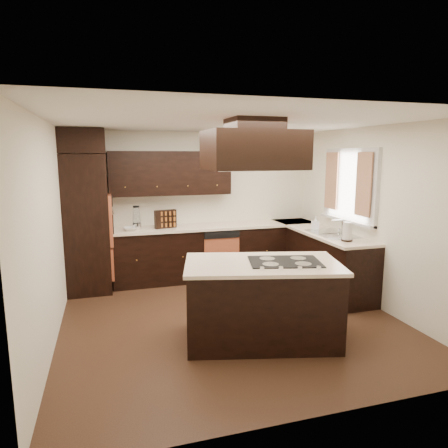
% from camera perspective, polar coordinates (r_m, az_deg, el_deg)
% --- Properties ---
extents(floor, '(4.20, 4.20, 0.02)m').
position_cam_1_polar(floor, '(5.36, 0.82, -13.44)').
color(floor, '#533320').
rests_on(floor, ground).
extents(ceiling, '(4.20, 4.20, 0.02)m').
position_cam_1_polar(ceiling, '(4.94, 0.89, 14.50)').
color(ceiling, white).
rests_on(ceiling, ground).
extents(wall_back, '(4.20, 0.02, 2.50)m').
position_cam_1_polar(wall_back, '(7.02, -4.29, 2.79)').
color(wall_back, '#F0E8CC').
rests_on(wall_back, ground).
extents(wall_front, '(4.20, 0.02, 2.50)m').
position_cam_1_polar(wall_front, '(3.10, 12.64, -6.51)').
color(wall_front, '#F0E8CC').
rests_on(wall_front, ground).
extents(wall_left, '(0.02, 4.20, 2.50)m').
position_cam_1_polar(wall_left, '(4.82, -23.85, -1.28)').
color(wall_left, '#F0E8CC').
rests_on(wall_left, ground).
extents(wall_right, '(0.02, 4.20, 2.50)m').
position_cam_1_polar(wall_right, '(5.97, 20.58, 0.94)').
color(wall_right, '#F0E8CC').
rests_on(wall_right, ground).
extents(oven_column, '(0.65, 0.75, 2.12)m').
position_cam_1_polar(oven_column, '(6.50, -18.97, 0.01)').
color(oven_column, black).
rests_on(oven_column, floor).
extents(wall_oven_face, '(0.05, 0.62, 0.78)m').
position_cam_1_polar(wall_oven_face, '(6.48, -15.91, 0.69)').
color(wall_oven_face, '#C55D39').
rests_on(wall_oven_face, oven_column).
extents(base_cabinets_back, '(2.93, 0.60, 0.88)m').
position_cam_1_polar(base_cabinets_back, '(6.88, -3.37, -4.22)').
color(base_cabinets_back, black).
rests_on(base_cabinets_back, floor).
extents(base_cabinets_right, '(0.60, 2.40, 0.88)m').
position_cam_1_polar(base_cabinets_right, '(6.70, 13.39, -4.86)').
color(base_cabinets_right, black).
rests_on(base_cabinets_right, floor).
extents(countertop_back, '(2.93, 0.63, 0.04)m').
position_cam_1_polar(countertop_back, '(6.77, -3.38, -0.47)').
color(countertop_back, '#F7E1C4').
rests_on(countertop_back, base_cabinets_back).
extents(countertop_right, '(0.63, 2.40, 0.04)m').
position_cam_1_polar(countertop_right, '(6.59, 13.43, -1.00)').
color(countertop_right, '#F7E1C4').
rests_on(countertop_right, base_cabinets_right).
extents(upper_cabinets, '(2.00, 0.34, 0.72)m').
position_cam_1_polar(upper_cabinets, '(6.72, -7.64, 7.21)').
color(upper_cabinets, black).
rests_on(upper_cabinets, wall_back).
extents(dishwasher_front, '(0.60, 0.05, 0.72)m').
position_cam_1_polar(dishwasher_front, '(6.68, -0.33, -5.01)').
color(dishwasher_front, '#C55D39').
rests_on(dishwasher_front, floor).
extents(window_frame, '(0.06, 1.32, 1.12)m').
position_cam_1_polar(window_frame, '(6.35, 17.52, 5.24)').
color(window_frame, silver).
rests_on(window_frame, wall_right).
extents(window_pane, '(0.00, 1.20, 1.00)m').
position_cam_1_polar(window_pane, '(6.36, 17.73, 5.24)').
color(window_pane, white).
rests_on(window_pane, wall_right).
extents(curtain_left, '(0.02, 0.34, 0.90)m').
position_cam_1_polar(curtain_left, '(5.97, 19.32, 5.36)').
color(curtain_left, beige).
rests_on(curtain_left, wall_right).
extents(curtain_right, '(0.02, 0.34, 0.90)m').
position_cam_1_polar(curtain_right, '(6.66, 15.10, 5.99)').
color(curtain_right, beige).
rests_on(curtain_right, wall_right).
extents(sink_rim, '(0.52, 0.84, 0.01)m').
position_cam_1_polar(sink_rim, '(6.30, 15.14, -1.35)').
color(sink_rim, silver).
rests_on(sink_rim, countertop_right).
extents(island, '(1.84, 1.28, 0.88)m').
position_cam_1_polar(island, '(4.66, 5.42, -11.19)').
color(island, black).
rests_on(island, floor).
extents(island_top, '(1.91, 1.35, 0.04)m').
position_cam_1_polar(island_top, '(4.52, 5.51, -5.73)').
color(island_top, '#F7E1C4').
rests_on(island_top, island).
extents(cooktop, '(0.89, 0.70, 0.01)m').
position_cam_1_polar(cooktop, '(4.55, 8.68, -5.34)').
color(cooktop, black).
rests_on(cooktop, island_top).
extents(range_hood, '(1.05, 0.72, 0.42)m').
position_cam_1_polar(range_hood, '(4.44, 4.29, 10.47)').
color(range_hood, black).
rests_on(range_hood, ceiling).
extents(hood_duct, '(0.55, 0.50, 0.13)m').
position_cam_1_polar(hood_duct, '(4.45, 4.34, 14.02)').
color(hood_duct, black).
rests_on(hood_duct, ceiling).
extents(blender_base, '(0.15, 0.15, 0.10)m').
position_cam_1_polar(blender_base, '(6.61, -12.35, -0.31)').
color(blender_base, silver).
rests_on(blender_base, countertop_back).
extents(blender_pitcher, '(0.13, 0.13, 0.26)m').
position_cam_1_polar(blender_pitcher, '(6.58, -12.40, 1.23)').
color(blender_pitcher, silver).
rests_on(blender_pitcher, blender_base).
extents(spice_rack, '(0.37, 0.18, 0.30)m').
position_cam_1_polar(spice_rack, '(6.62, -8.36, 0.70)').
color(spice_rack, black).
rests_on(spice_rack, countertop_back).
extents(mixing_bowl, '(0.25, 0.25, 0.06)m').
position_cam_1_polar(mixing_bowl, '(6.52, -13.22, -0.67)').
color(mixing_bowl, silver).
rests_on(mixing_bowl, countertop_back).
extents(soap_bottle, '(0.12, 0.12, 0.21)m').
position_cam_1_polar(soap_bottle, '(6.60, 12.91, 0.14)').
color(soap_bottle, silver).
rests_on(soap_bottle, countertop_right).
extents(paper_towel, '(0.14, 0.14, 0.27)m').
position_cam_1_polar(paper_towel, '(5.81, 17.20, -1.06)').
color(paper_towel, silver).
rests_on(paper_towel, countertop_right).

